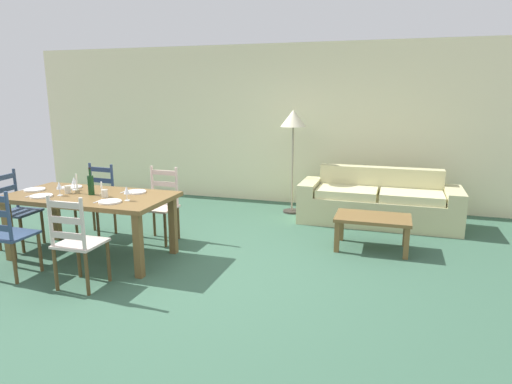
{
  "coord_description": "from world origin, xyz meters",
  "views": [
    {
      "loc": [
        1.9,
        -4.22,
        1.9
      ],
      "look_at": [
        0.39,
        0.65,
        0.75
      ],
      "focal_mm": 31.1,
      "sensor_mm": 36.0,
      "label": 1
    }
  ],
  "objects_px": {
    "wine_glass_near_left": "(59,186)",
    "coffee_cup_primary": "(105,194)",
    "dining_chair_near_left": "(7,234)",
    "coffee_table": "(373,221)",
    "wine_glass_near_right": "(127,191)",
    "dining_chair_far_right": "(161,205)",
    "standing_lamp": "(293,125)",
    "couch": "(378,203)",
    "wine_glass_far_left": "(74,181)",
    "dining_chair_near_right": "(77,242)",
    "dining_chair_head_west": "(15,210)",
    "dining_chair_far_left": "(97,200)",
    "wine_bottle": "(91,185)",
    "dining_table": "(90,202)",
    "coffee_cup_secondary": "(68,190)"
  },
  "relations": [
    {
      "from": "dining_chair_far_right",
      "to": "coffee_table",
      "type": "bearing_deg",
      "value": 9.88
    },
    {
      "from": "wine_glass_near_left",
      "to": "coffee_cup_primary",
      "type": "bearing_deg",
      "value": 7.55
    },
    {
      "from": "dining_chair_near_left",
      "to": "wine_glass_near_left",
      "type": "height_order",
      "value": "dining_chair_near_left"
    },
    {
      "from": "wine_glass_far_left",
      "to": "standing_lamp",
      "type": "bearing_deg",
      "value": 49.41
    },
    {
      "from": "wine_glass_near_right",
      "to": "couch",
      "type": "height_order",
      "value": "wine_glass_near_right"
    },
    {
      "from": "dining_chair_head_west",
      "to": "wine_glass_near_left",
      "type": "distance_m",
      "value": 0.93
    },
    {
      "from": "dining_chair_near_right",
      "to": "dining_chair_head_west",
      "type": "relative_size",
      "value": 1.0
    },
    {
      "from": "dining_chair_near_left",
      "to": "dining_table",
      "type": "bearing_deg",
      "value": 60.54
    },
    {
      "from": "wine_glass_near_left",
      "to": "coffee_cup_primary",
      "type": "xyz_separation_m",
      "value": [
        0.55,
        0.07,
        -0.07
      ]
    },
    {
      "from": "coffee_cup_primary",
      "to": "couch",
      "type": "bearing_deg",
      "value": 41.03
    },
    {
      "from": "dining_chair_head_west",
      "to": "dining_chair_near_right",
      "type": "bearing_deg",
      "value": -26.99
    },
    {
      "from": "dining_chair_near_left",
      "to": "wine_glass_near_right",
      "type": "relative_size",
      "value": 5.96
    },
    {
      "from": "wine_glass_near_left",
      "to": "wine_bottle",
      "type": "bearing_deg",
      "value": 25.34
    },
    {
      "from": "wine_glass_near_right",
      "to": "standing_lamp",
      "type": "relative_size",
      "value": 0.1
    },
    {
      "from": "coffee_cup_primary",
      "to": "wine_bottle",
      "type": "bearing_deg",
      "value": 162.11
    },
    {
      "from": "standing_lamp",
      "to": "wine_bottle",
      "type": "bearing_deg",
      "value": -124.07
    },
    {
      "from": "dining_chair_far_left",
      "to": "wine_glass_near_left",
      "type": "xyz_separation_m",
      "value": [
        0.17,
        -0.87,
        0.38
      ]
    },
    {
      "from": "dining_table",
      "to": "standing_lamp",
      "type": "relative_size",
      "value": 1.16
    },
    {
      "from": "dining_chair_far_left",
      "to": "standing_lamp",
      "type": "height_order",
      "value": "standing_lamp"
    },
    {
      "from": "dining_chair_far_right",
      "to": "dining_chair_head_west",
      "type": "bearing_deg",
      "value": -154.53
    },
    {
      "from": "dining_chair_far_right",
      "to": "wine_glass_near_left",
      "type": "relative_size",
      "value": 5.96
    },
    {
      "from": "dining_table",
      "to": "coffee_table",
      "type": "xyz_separation_m",
      "value": [
        3.12,
        1.23,
        -0.31
      ]
    },
    {
      "from": "couch",
      "to": "dining_chair_far_right",
      "type": "bearing_deg",
      "value": -147.9
    },
    {
      "from": "dining_chair_near_right",
      "to": "dining_chair_far_left",
      "type": "relative_size",
      "value": 1.0
    },
    {
      "from": "dining_table",
      "to": "dining_chair_far_right",
      "type": "bearing_deg",
      "value": 58.55
    },
    {
      "from": "wine_glass_near_right",
      "to": "coffee_cup_primary",
      "type": "height_order",
      "value": "wine_glass_near_right"
    },
    {
      "from": "dining_chair_far_right",
      "to": "standing_lamp",
      "type": "distance_m",
      "value": 2.47
    },
    {
      "from": "dining_chair_head_west",
      "to": "standing_lamp",
      "type": "xyz_separation_m",
      "value": [
        2.92,
        2.62,
        0.93
      ]
    },
    {
      "from": "dining_chair_far_left",
      "to": "coffee_cup_secondary",
      "type": "height_order",
      "value": "dining_chair_far_left"
    },
    {
      "from": "wine_bottle",
      "to": "wine_glass_far_left",
      "type": "height_order",
      "value": "wine_bottle"
    },
    {
      "from": "dining_chair_far_left",
      "to": "dining_chair_head_west",
      "type": "xyz_separation_m",
      "value": [
        -0.66,
        -0.72,
        0.0
      ]
    },
    {
      "from": "dining_chair_far_right",
      "to": "couch",
      "type": "distance_m",
      "value": 3.16
    },
    {
      "from": "couch",
      "to": "coffee_table",
      "type": "bearing_deg",
      "value": -91.07
    },
    {
      "from": "dining_chair_near_right",
      "to": "standing_lamp",
      "type": "bearing_deg",
      "value": 68.13
    },
    {
      "from": "wine_bottle",
      "to": "wine_glass_near_right",
      "type": "distance_m",
      "value": 0.57
    },
    {
      "from": "wine_glass_near_left",
      "to": "wine_glass_near_right",
      "type": "bearing_deg",
      "value": 1.06
    },
    {
      "from": "dining_chair_far_right",
      "to": "coffee_table",
      "type": "height_order",
      "value": "dining_chair_far_right"
    },
    {
      "from": "wine_glass_near_right",
      "to": "coffee_cup_primary",
      "type": "relative_size",
      "value": 1.79
    },
    {
      "from": "dining_chair_near_right",
      "to": "dining_chair_head_west",
      "type": "bearing_deg",
      "value": 153.01
    },
    {
      "from": "dining_chair_near_right",
      "to": "couch",
      "type": "bearing_deg",
      "value": 49.89
    },
    {
      "from": "dining_chair_near_right",
      "to": "dining_chair_far_right",
      "type": "bearing_deg",
      "value": 88.22
    },
    {
      "from": "dining_chair_near_left",
      "to": "wine_glass_near_right",
      "type": "bearing_deg",
      "value": 32.79
    },
    {
      "from": "dining_table",
      "to": "wine_glass_near_right",
      "type": "bearing_deg",
      "value": -11.94
    },
    {
      "from": "standing_lamp",
      "to": "wine_glass_near_left",
      "type": "bearing_deg",
      "value": -126.98
    },
    {
      "from": "couch",
      "to": "standing_lamp",
      "type": "height_order",
      "value": "standing_lamp"
    },
    {
      "from": "dining_chair_head_west",
      "to": "wine_glass_far_left",
      "type": "bearing_deg",
      "value": 10.28
    },
    {
      "from": "dining_chair_near_left",
      "to": "coffee_table",
      "type": "bearing_deg",
      "value": 29.46
    },
    {
      "from": "coffee_cup_primary",
      "to": "standing_lamp",
      "type": "distance_m",
      "value": 3.17
    },
    {
      "from": "dining_chair_near_right",
      "to": "coffee_cup_primary",
      "type": "relative_size",
      "value": 10.67
    },
    {
      "from": "coffee_cup_primary",
      "to": "couch",
      "type": "distance_m",
      "value": 3.87
    }
  ]
}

